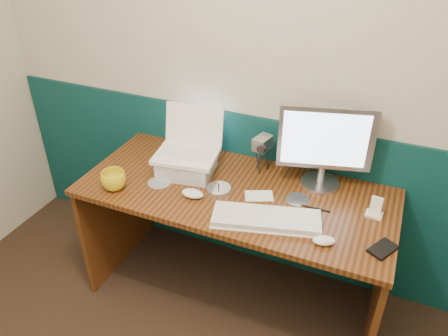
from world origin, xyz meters
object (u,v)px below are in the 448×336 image
at_px(camcorder, 262,152).
at_px(monitor, 325,146).
at_px(laptop, 185,135).
at_px(keyboard, 266,219).
at_px(desk, 235,245).
at_px(mug, 114,180).

bearing_deg(camcorder, monitor, 10.53).
bearing_deg(monitor, laptop, 179.09).
bearing_deg(laptop, keyboard, -32.21).
relative_size(desk, keyboard, 3.24).
bearing_deg(laptop, mug, -142.82).
bearing_deg(keyboard, camcorder, 97.03).
distance_m(keyboard, mug, 0.80).
height_order(monitor, keyboard, monitor).
bearing_deg(camcorder, mug, -130.24).
bearing_deg(mug, keyboard, 3.57).
distance_m(monitor, mug, 1.08).
bearing_deg(mug, desk, 21.76).
bearing_deg(keyboard, monitor, 53.42).
bearing_deg(camcorder, desk, -90.27).
distance_m(keyboard, camcorder, 0.46).
bearing_deg(mug, laptop, 45.80).
height_order(desk, laptop, laptop).
bearing_deg(camcorder, keyboard, -54.80).
height_order(keyboard, camcorder, camcorder).
bearing_deg(camcorder, laptop, -139.33).
bearing_deg(laptop, desk, -18.05).
height_order(laptop, camcorder, laptop).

